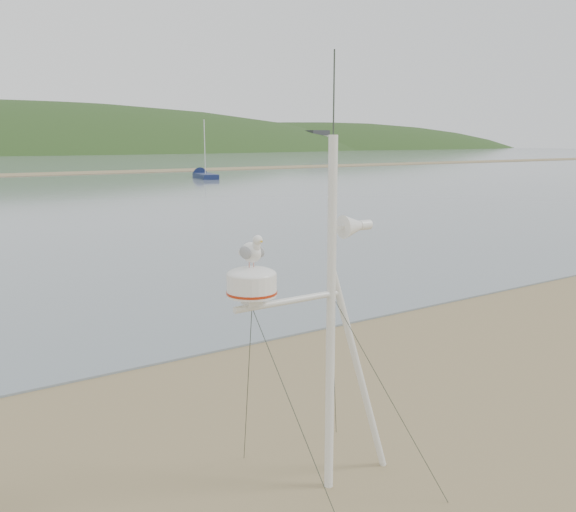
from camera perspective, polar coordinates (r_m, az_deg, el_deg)
ground at (r=7.72m, az=-6.55°, el=-20.20°), size 560.00×560.00×0.00m
mast_rig at (r=7.00m, az=3.79°, el=-12.71°), size 2.17×2.31×4.89m
sailboat_blue_far at (r=66.72m, az=-8.09°, el=7.51°), size 2.97×6.84×6.62m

